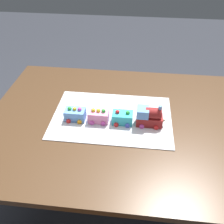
{
  "coord_description": "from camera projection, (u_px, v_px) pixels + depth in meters",
  "views": [
    {
      "loc": [
        -0.05,
        0.95,
        1.55
      ],
      "look_at": [
        0.06,
        -0.01,
        0.77
      ],
      "focal_mm": 39.7,
      "sensor_mm": 36.0,
      "label": 1
    }
  ],
  "objects": [
    {
      "name": "ground_plane",
      "position": [
        121.0,
        201.0,
        1.71
      ],
      "size": [
        8.0,
        8.0,
        0.0
      ],
      "primitive_type": "plane",
      "color": "#2D3038"
    },
    {
      "name": "dining_table",
      "position": [
        123.0,
        135.0,
        1.32
      ],
      "size": [
        1.4,
        1.0,
        0.74
      ],
      "color": "#4C331E",
      "rests_on": "ground"
    },
    {
      "name": "cake_board",
      "position": [
        112.0,
        117.0,
        1.26
      ],
      "size": [
        0.6,
        0.4,
        0.0
      ],
      "primitive_type": "cube",
      "color": "silver",
      "rests_on": "dining_table"
    },
    {
      "name": "cake_locomotive",
      "position": [
        149.0,
        117.0,
        1.19
      ],
      "size": [
        0.14,
        0.08,
        0.12
      ],
      "color": "maroon",
      "rests_on": "cake_board"
    },
    {
      "name": "cake_car_caboose_turquoise",
      "position": [
        122.0,
        118.0,
        1.21
      ],
      "size": [
        0.1,
        0.08,
        0.07
      ],
      "color": "#38B7C6",
      "rests_on": "cake_board"
    },
    {
      "name": "cake_car_gondola_bubblegum",
      "position": [
        99.0,
        116.0,
        1.22
      ],
      "size": [
        0.1,
        0.08,
        0.07
      ],
      "color": "pink",
      "rests_on": "cake_board"
    },
    {
      "name": "cake_car_flatbed_sky_blue",
      "position": [
        75.0,
        114.0,
        1.23
      ],
      "size": [
        0.1,
        0.08,
        0.07
      ],
      "color": "#669EEA",
      "rests_on": "cake_board"
    }
  ]
}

